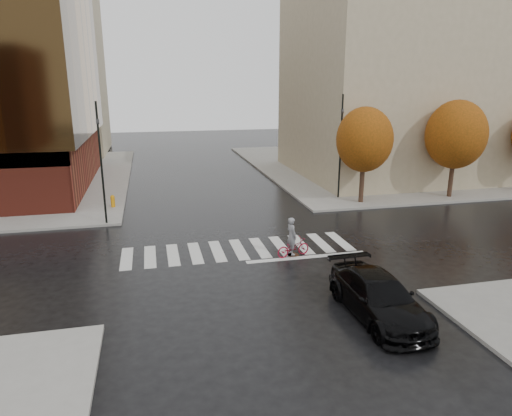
{
  "coord_description": "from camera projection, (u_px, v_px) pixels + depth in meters",
  "views": [
    {
      "loc": [
        -4.11,
        -20.85,
        8.18
      ],
      "look_at": [
        1.0,
        0.94,
        2.0
      ],
      "focal_mm": 32.0,
      "sensor_mm": 36.0,
      "label": 1
    }
  ],
  "objects": [
    {
      "name": "cyclist",
      "position": [
        293.0,
        243.0,
        22.05
      ],
      "size": [
        1.82,
        0.98,
        1.97
      ],
      "rotation": [
        0.0,
        0.0,
        1.8
      ],
      "color": "maroon",
      "rests_on": "ground"
    },
    {
      "name": "sedan",
      "position": [
        379.0,
        297.0,
        16.34
      ],
      "size": [
        2.27,
        5.27,
        1.51
      ],
      "primitive_type": "imported",
      "rotation": [
        0.0,
        0.0,
        0.03
      ],
      "color": "black",
      "rests_on": "ground"
    },
    {
      "name": "crosswalk",
      "position": [
        239.0,
        249.0,
        23.11
      ],
      "size": [
        12.0,
        3.0,
        0.01
      ],
      "primitive_type": "cube",
      "color": "silver",
      "rests_on": "ground"
    },
    {
      "name": "sidewalk_ne",
      "position": [
        400.0,
        164.0,
        46.95
      ],
      "size": [
        30.0,
        30.0,
        0.15
      ],
      "primitive_type": "cube",
      "color": "gray",
      "rests_on": "ground"
    },
    {
      "name": "tree_ne_a",
      "position": [
        364.0,
        140.0,
        30.6
      ],
      "size": [
        3.8,
        3.8,
        6.5
      ],
      "color": "#322116",
      "rests_on": "sidewalk_ne"
    },
    {
      "name": "ground",
      "position": [
        241.0,
        253.0,
        22.65
      ],
      "size": [
        120.0,
        120.0,
        0.0
      ],
      "primitive_type": "plane",
      "color": "black",
      "rests_on": "ground"
    },
    {
      "name": "fire_hydrant",
      "position": [
        113.0,
        200.0,
        30.3
      ],
      "size": [
        0.29,
        0.29,
        0.81
      ],
      "color": "orange",
      "rests_on": "sidewalk_nw"
    },
    {
      "name": "building_ne_tan",
      "position": [
        392.0,
        71.0,
        39.9
      ],
      "size": [
        16.0,
        16.0,
        18.0
      ],
      "primitive_type": "cube",
      "color": "tan",
      "rests_on": "sidewalk_ne"
    },
    {
      "name": "traffic_light_nw",
      "position": [
        101.0,
        156.0,
        25.95
      ],
      "size": [
        0.19,
        0.16,
        7.03
      ],
      "rotation": [
        0.0,
        0.0,
        -1.66
      ],
      "color": "black",
      "rests_on": "sidewalk_nw"
    },
    {
      "name": "traffic_light_ne",
      "position": [
        341.0,
        140.0,
        31.93
      ],
      "size": [
        0.17,
        0.2,
        7.27
      ],
      "rotation": [
        0.0,
        0.0,
        3.25
      ],
      "color": "black",
      "rests_on": "sidewalk_ne"
    },
    {
      "name": "manhole",
      "position": [
        293.0,
        255.0,
        22.37
      ],
      "size": [
        0.62,
        0.62,
        0.01
      ],
      "primitive_type": "cylinder",
      "rotation": [
        0.0,
        0.0,
        -0.05
      ],
      "color": "#402617",
      "rests_on": "ground"
    },
    {
      "name": "tree_ne_b",
      "position": [
        456.0,
        135.0,
        32.1
      ],
      "size": [
        4.2,
        4.2,
        6.89
      ],
      "color": "#322116",
      "rests_on": "sidewalk_ne"
    },
    {
      "name": "building_nw_far",
      "position": [
        36.0,
        64.0,
        51.15
      ],
      "size": [
        14.0,
        12.0,
        20.0
      ],
      "primitive_type": "cube",
      "color": "tan",
      "rests_on": "sidewalk_nw"
    }
  ]
}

